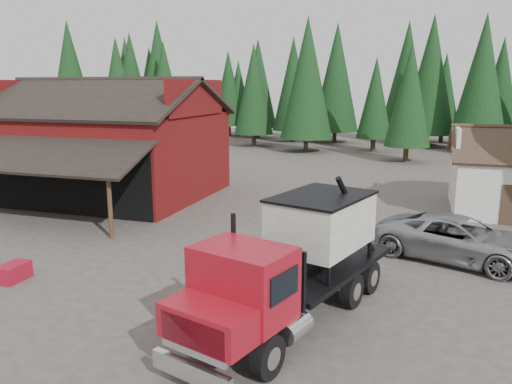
% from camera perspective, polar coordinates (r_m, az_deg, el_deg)
% --- Properties ---
extents(ground, '(120.00, 120.00, 0.00)m').
position_cam_1_polar(ground, '(18.80, -5.42, -8.71)').
color(ground, '#453E36').
rests_on(ground, ground).
extents(red_barn, '(12.80, 13.63, 7.18)m').
position_cam_1_polar(red_barn, '(31.93, -16.59, 4.43)').
color(red_barn, maroon).
rests_on(red_barn, ground).
extents(conifer_backdrop, '(76.00, 16.00, 16.00)m').
position_cam_1_polar(conifer_backdrop, '(58.88, 11.23, 5.33)').
color(conifer_backdrop, black).
rests_on(conifer_backdrop, ground).
extents(near_pine_a, '(4.40, 4.40, 11.40)m').
position_cam_1_polar(near_pine_a, '(52.84, -15.52, 11.34)').
color(near_pine_a, '#382619').
rests_on(near_pine_a, ground).
extents(near_pine_b, '(3.96, 3.96, 10.40)m').
position_cam_1_polar(near_pine_b, '(46.09, 17.14, 10.58)').
color(near_pine_b, '#382619').
rests_on(near_pine_b, ground).
extents(near_pine_d, '(5.28, 5.28, 13.40)m').
position_cam_1_polar(near_pine_d, '(51.30, 5.87, 12.82)').
color(near_pine_d, '#382619').
rests_on(near_pine_d, ground).
extents(feed_truck, '(4.78, 9.09, 3.97)m').
position_cam_1_polar(feed_truck, '(14.29, 4.55, -7.58)').
color(feed_truck, black).
rests_on(feed_truck, ground).
extents(silver_car, '(6.76, 4.71, 1.71)m').
position_cam_1_polar(silver_car, '(20.84, 22.13, -5.00)').
color(silver_car, '#9FA1A6').
rests_on(silver_car, ground).
extents(equip_box, '(0.70, 1.10, 0.60)m').
position_cam_1_polar(equip_box, '(19.48, -25.99, -8.24)').
color(equip_box, maroon).
rests_on(equip_box, ground).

